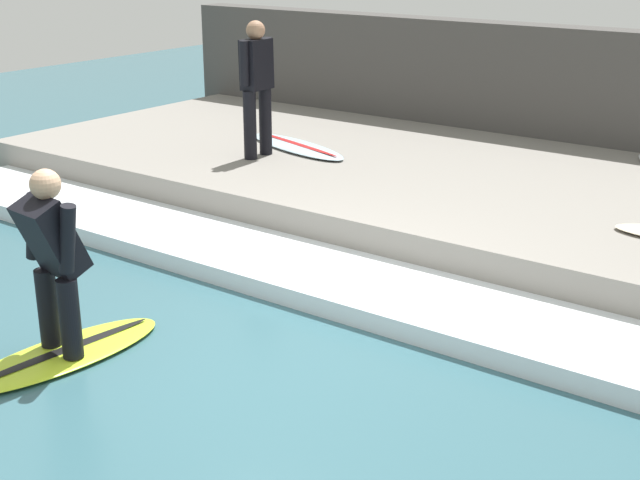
# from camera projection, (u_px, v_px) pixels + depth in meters

# --- Properties ---
(ground_plane) EXTENTS (28.00, 28.00, 0.00)m
(ground_plane) POSITION_uv_depth(u_px,v_px,m) (265.00, 349.00, 6.93)
(ground_plane) COLOR #335B66
(concrete_ledge) EXTENTS (4.40, 12.57, 0.46)m
(concrete_ledge) POSITION_uv_depth(u_px,v_px,m) (500.00, 200.00, 9.96)
(concrete_ledge) COLOR gray
(concrete_ledge) RESTS_ON ground_plane
(back_wall) EXTENTS (0.50, 13.20, 1.91)m
(back_wall) POSITION_uv_depth(u_px,v_px,m) (586.00, 103.00, 11.58)
(back_wall) COLOR #474442
(back_wall) RESTS_ON ground_plane
(wave_foam_crest) EXTENTS (1.16, 11.94, 0.17)m
(wave_foam_crest) POSITION_uv_depth(u_px,v_px,m) (360.00, 287.00, 7.90)
(wave_foam_crest) COLOR silver
(wave_foam_crest) RESTS_ON ground_plane
(surfboard_riding) EXTENTS (1.75, 0.75, 0.07)m
(surfboard_riding) POSITION_uv_depth(u_px,v_px,m) (63.00, 354.00, 6.78)
(surfboard_riding) COLOR #BFE02D
(surfboard_riding) RESTS_ON ground_plane
(surfer_riding) EXTENTS (0.47, 0.64, 1.42)m
(surfer_riding) POSITION_uv_depth(u_px,v_px,m) (53.00, 253.00, 6.51)
(surfer_riding) COLOR black
(surfer_riding) RESTS_ON surfboard_riding
(surfer_waiting_near) EXTENTS (0.55, 0.24, 1.63)m
(surfer_waiting_near) POSITION_uv_depth(u_px,v_px,m) (257.00, 81.00, 10.63)
(surfer_waiting_near) COLOR black
(surfer_waiting_near) RESTS_ON concrete_ledge
(surfboard_waiting_near) EXTENTS (1.02, 1.90, 0.07)m
(surfboard_waiting_near) POSITION_uv_depth(u_px,v_px,m) (297.00, 146.00, 11.31)
(surfboard_waiting_near) COLOR silver
(surfboard_waiting_near) RESTS_ON concrete_ledge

